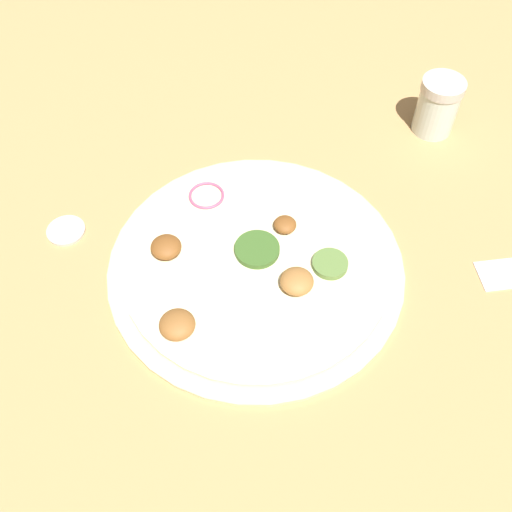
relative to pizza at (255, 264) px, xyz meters
The scene contains 4 objects.
ground_plane 0.01m from the pizza, 46.19° to the left, with size 3.00×3.00×0.00m, color tan.
pizza is the anchor object (origin of this frame).
spice_jar 0.31m from the pizza, 50.33° to the left, with size 0.05×0.05×0.07m.
loose_cap 0.21m from the pizza, behind, with size 0.04×0.04×0.01m.
Camera 1 is at (0.04, -0.36, 0.52)m, focal length 42.00 mm.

